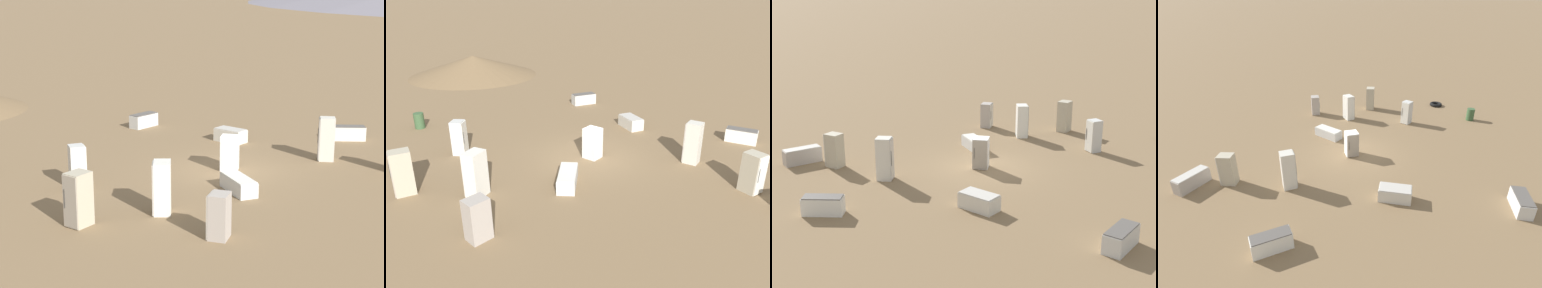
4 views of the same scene
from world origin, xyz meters
TOP-DOWN VIEW (x-y plane):
  - ground_plane at (0.00, 0.00)m, footprint 1000.00×1000.00m
  - discarded_fridge_0 at (4.67, 7.85)m, footprint 1.67×0.85m
  - discarded_fridge_1 at (4.34, 2.23)m, footprint 0.99×1.63m
  - discarded_fridge_2 at (3.60, -6.16)m, footprint 0.62×0.79m
  - discarded_fridge_3 at (-6.58, -3.50)m, footprint 0.85×0.78m
  - discarded_fridge_4 at (4.04, -7.90)m, footprint 1.88×1.26m
  - discarded_fridge_5 at (-8.13, 0.88)m, footprint 0.82×0.66m
  - discarded_fridge_6 at (-5.75, -0.75)m, footprint 0.99×0.95m
  - discarded_fridge_7 at (-5.18, 3.63)m, footprint 0.85×0.85m
  - discarded_fridge_8 at (0.09, -0.12)m, footprint 0.92×0.92m
  - discarded_fridge_9 at (7.84, -2.62)m, footprint 1.29×1.65m
  - discarded_fridge_10 at (3.68, -3.00)m, footprint 0.84×0.88m
  - discarded_fridge_11 at (-2.32, -1.87)m, footprint 1.68×1.95m
  - scrap_tire at (-9.31, 6.59)m, footprint 1.04×1.04m
  - rusty_barrel at (-6.17, 8.61)m, footprint 0.57×0.57m

SIDE VIEW (x-z plane):
  - ground_plane at x=0.00m, z-range 0.00..0.00m
  - scrap_tire at x=-9.31m, z-range 0.00..0.25m
  - discarded_fridge_11 at x=-2.32m, z-range 0.00..0.60m
  - discarded_fridge_1 at x=4.34m, z-range 0.00..0.66m
  - discarded_fridge_9 at x=7.84m, z-range 0.00..0.73m
  - discarded_fridge_0 at x=4.67m, z-range 0.00..0.73m
  - discarded_fridge_4 at x=4.04m, z-range 0.00..0.77m
  - rusty_barrel at x=-6.17m, z-range 0.00..0.91m
  - discarded_fridge_3 at x=-6.58m, z-range 0.00..1.46m
  - discarded_fridge_8 at x=0.09m, z-range 0.00..1.48m
  - discarded_fridge_2 at x=3.60m, z-range 0.00..1.64m
  - discarded_fridge_7 at x=-5.18m, z-range 0.00..1.69m
  - discarded_fridge_5 at x=-8.13m, z-range 0.00..1.81m
  - discarded_fridge_6 at x=-5.75m, z-range 0.00..1.85m
  - discarded_fridge_10 at x=3.68m, z-range 0.00..1.94m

